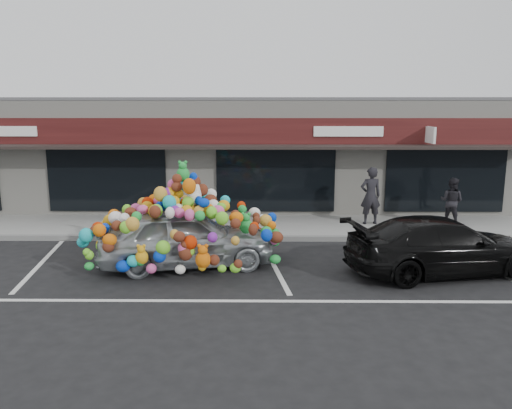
{
  "coord_description": "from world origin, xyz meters",
  "views": [
    {
      "loc": [
        2.48,
        -12.08,
        3.95
      ],
      "look_at": [
        2.35,
        1.4,
        1.33
      ],
      "focal_mm": 35.0,
      "sensor_mm": 36.0,
      "label": 1
    }
  ],
  "objects_px": {
    "pedestrian_a": "(371,196)",
    "pedestrian_b": "(451,201)",
    "black_sedan": "(443,246)",
    "toy_car": "(186,231)"
  },
  "relations": [
    {
      "from": "black_sedan",
      "to": "pedestrian_a",
      "type": "height_order",
      "value": "pedestrian_a"
    },
    {
      "from": "black_sedan",
      "to": "pedestrian_b",
      "type": "bearing_deg",
      "value": -34.3
    },
    {
      "from": "toy_car",
      "to": "black_sedan",
      "type": "bearing_deg",
      "value": -105.99
    },
    {
      "from": "pedestrian_b",
      "to": "pedestrian_a",
      "type": "bearing_deg",
      "value": 38.52
    },
    {
      "from": "pedestrian_a",
      "to": "pedestrian_b",
      "type": "relative_size",
      "value": 1.22
    },
    {
      "from": "toy_car",
      "to": "pedestrian_b",
      "type": "bearing_deg",
      "value": -75.2
    },
    {
      "from": "toy_car",
      "to": "black_sedan",
      "type": "height_order",
      "value": "toy_car"
    },
    {
      "from": "black_sedan",
      "to": "pedestrian_b",
      "type": "height_order",
      "value": "pedestrian_b"
    },
    {
      "from": "pedestrian_a",
      "to": "pedestrian_b",
      "type": "height_order",
      "value": "pedestrian_a"
    },
    {
      "from": "black_sedan",
      "to": "pedestrian_a",
      "type": "relative_size",
      "value": 2.48
    }
  ]
}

